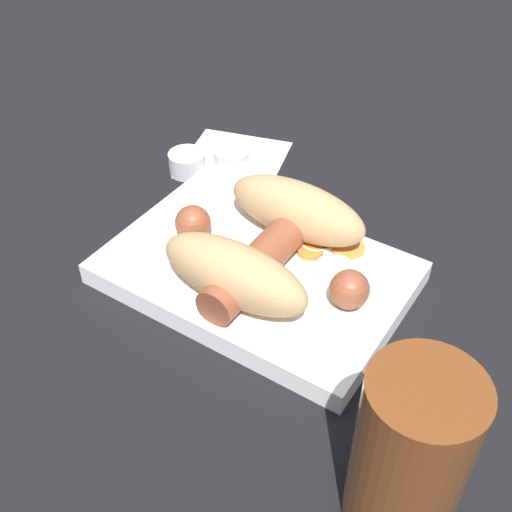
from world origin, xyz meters
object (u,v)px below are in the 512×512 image
Objects in this scene: bread_roll at (267,240)px; drink_glass at (409,458)px; sausage at (268,253)px; condiment_cup_near at (232,160)px; food_tray at (256,273)px; condiment_cup_far at (187,164)px.

bread_roll is 0.25m from drink_glass.
sausage is 1.46× the size of drink_glass.
condiment_cup_near is (-0.14, 0.14, -0.04)m from bread_roll.
bread_roll reaches higher than food_tray.
bread_roll is 0.21m from condiment_cup_far.
sausage is at bearing 9.38° from food_tray.
condiment_cup_far is (-0.18, 0.11, -0.03)m from sausage.
condiment_cup_far is (-0.18, 0.11, -0.04)m from bread_roll.
condiment_cup_near is at bearing 134.16° from sausage.
condiment_cup_far reaches higher than food_tray.
condiment_cup_near reaches higher than food_tray.
drink_glass reaches higher than food_tray.
food_tray is 1.36× the size of sausage.
food_tray is 1.98× the size of drink_glass.
food_tray is at bearing 145.20° from drink_glass.
condiment_cup_near is at bearing 134.41° from bread_roll.
food_tray is at bearing -33.73° from condiment_cup_far.
sausage is 4.76× the size of condiment_cup_near.
drink_glass reaches higher than sausage.
drink_glass is (0.37, -0.26, 0.06)m from condiment_cup_far.
food_tray is 0.26m from drink_glass.
food_tray is 6.46× the size of condiment_cup_near.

